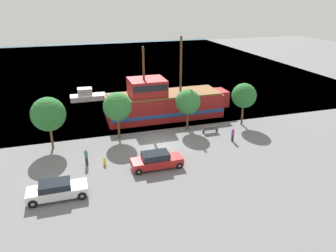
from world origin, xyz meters
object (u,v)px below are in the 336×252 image
object	(u,v)px
bench_promenade_east	(210,129)
pedestrian_walking_near	(86,157)
parked_car_curb_mid	(157,160)
fire_hydrant	(104,161)
parked_car_curb_front	(57,190)
pirate_ship	(163,103)
moored_boat_dockside	(87,96)
pedestrian_walking_far	(233,135)

from	to	relation	value
bench_promenade_east	pedestrian_walking_near	size ratio (longest dim) A/B	1.08
parked_car_curb_mid	fire_hydrant	size ratio (longest dim) A/B	6.23
parked_car_curb_front	parked_car_curb_mid	size ratio (longest dim) A/B	0.97
pirate_ship	bench_promenade_east	xyz separation A→B (m)	(3.76, -6.82, -1.54)
parked_car_curb_front	parked_car_curb_mid	distance (m)	9.18
fire_hydrant	parked_car_curb_front	bearing A→B (deg)	-133.86
fire_hydrant	pedestrian_walking_near	size ratio (longest dim) A/B	0.45
parked_car_curb_front	pedestrian_walking_near	distance (m)	5.58
moored_boat_dockside	parked_car_curb_mid	bearing A→B (deg)	-79.18
pirate_ship	moored_boat_dockside	bearing A→B (deg)	130.11
pirate_ship	parked_car_curb_mid	world-z (taller)	pirate_ship
fire_hydrant	bench_promenade_east	xyz separation A→B (m)	(12.84, 4.10, 0.03)
pedestrian_walking_near	moored_boat_dockside	bearing A→B (deg)	85.44
pedestrian_walking_far	bench_promenade_east	bearing A→B (deg)	115.11
pedestrian_walking_far	pirate_ship	bearing A→B (deg)	117.79
bench_promenade_east	pedestrian_walking_far	xyz separation A→B (m)	(1.35, -2.89, 0.34)
moored_boat_dockside	pedestrian_walking_near	world-z (taller)	moored_boat_dockside
parked_car_curb_mid	bench_promenade_east	size ratio (longest dim) A/B	2.62
parked_car_curb_mid	bench_promenade_east	distance (m)	10.30
parked_car_curb_mid	pedestrian_walking_far	world-z (taller)	parked_car_curb_mid
pedestrian_walking_far	moored_boat_dockside	bearing A→B (deg)	124.69
parked_car_curb_front	fire_hydrant	bearing A→B (deg)	46.14
parked_car_curb_front	pedestrian_walking_far	bearing A→B (deg)	17.02
pedestrian_walking_far	parked_car_curb_mid	bearing A→B (deg)	-161.23
parked_car_curb_mid	pedestrian_walking_near	bearing A→B (deg)	157.93
parked_car_curb_front	pedestrian_walking_near	world-z (taller)	pedestrian_walking_near
moored_boat_dockside	parked_car_curb_front	size ratio (longest dim) A/B	1.14
parked_car_curb_mid	pedestrian_walking_near	distance (m)	6.70
moored_boat_dockside	pedestrian_walking_near	xyz separation A→B (m)	(-1.69, -21.15, 0.17)
fire_hydrant	pedestrian_walking_far	size ratio (longest dim) A/B	0.49
parked_car_curb_mid	pedestrian_walking_near	xyz separation A→B (m)	(-6.21, 2.52, 0.09)
moored_boat_dockside	pedestrian_walking_far	bearing A→B (deg)	-55.31
parked_car_curb_front	pedestrian_walking_far	xyz separation A→B (m)	(18.46, 5.65, 0.04)
pirate_ship	bench_promenade_east	world-z (taller)	pirate_ship
parked_car_curb_mid	pedestrian_walking_far	size ratio (longest dim) A/B	3.07
parked_car_curb_front	pedestrian_walking_near	xyz separation A→B (m)	(2.65, 4.91, 0.12)
moored_boat_dockside	pedestrian_walking_near	distance (m)	21.22
moored_boat_dockside	bench_promenade_east	distance (m)	21.68
pirate_ship	parked_car_curb_front	world-z (taller)	pirate_ship
moored_boat_dockside	fire_hydrant	bearing A→B (deg)	-90.17
moored_boat_dockside	parked_car_curb_front	world-z (taller)	moored_boat_dockside
fire_hydrant	pirate_ship	bearing A→B (deg)	50.26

